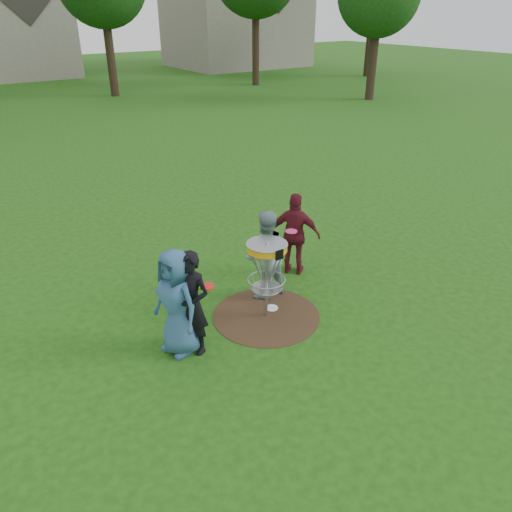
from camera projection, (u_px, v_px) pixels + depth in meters
ground at (266, 316)px, 8.37m from camera, size 100.00×100.00×0.00m
dirt_patch at (266, 315)px, 8.37m from camera, size 1.80×1.80×0.01m
player_blue at (177, 303)px, 7.18m from camera, size 0.71×0.92×1.67m
player_black at (191, 304)px, 7.19m from camera, size 0.62×0.71×1.63m
player_grey at (265, 255)px, 8.61m from camera, size 0.82×0.65×1.61m
player_maroon at (295, 234)px, 9.37m from camera, size 0.91×0.97×1.61m
disc_on_grass at (272, 308)px, 8.56m from camera, size 0.22×0.22×0.02m
disc_golf_basket at (267, 262)px, 7.91m from camera, size 0.66×0.67×1.38m
held_discs at (243, 262)px, 7.96m from camera, size 2.64×1.09×0.05m
house_row at (35, 13)px, 33.17m from camera, size 44.50×10.65×11.62m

